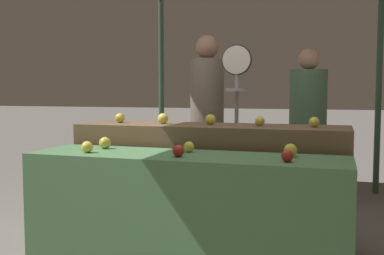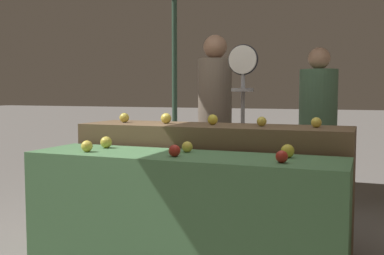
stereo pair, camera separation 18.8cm
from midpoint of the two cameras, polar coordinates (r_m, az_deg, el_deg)
name	(u,v)px [view 1 (the left image)]	position (r m, az deg, el deg)	size (l,w,h in m)	color
display_counter_front	(185,217)	(2.95, -2.77, -11.27)	(2.05, 0.55, 0.81)	#4C7A4C
display_counter_back	(210,187)	(3.48, 0.76, -7.55)	(2.05, 0.55, 0.96)	brown
apple_front_0	(87,147)	(3.05, -14.91, -2.41)	(0.08, 0.08, 0.08)	yellow
apple_front_1	(178,151)	(2.77, -3.70, -2.98)	(0.07, 0.07, 0.07)	#AD281E
apple_front_2	(287,156)	(2.60, 9.98, -3.58)	(0.07, 0.07, 0.07)	#AD281E
apple_front_3	(105,143)	(3.23, -12.64, -1.92)	(0.08, 0.08, 0.08)	gold
apple_front_4	(189,147)	(2.97, -2.21, -2.48)	(0.07, 0.07, 0.07)	yellow
apple_front_5	(290,150)	(2.80, 10.53, -2.87)	(0.08, 0.08, 0.08)	gold
apple_back_0	(120,118)	(3.70, -10.59, 1.20)	(0.08, 0.08, 0.08)	gold
apple_back_1	(163,118)	(3.54, -5.22, 1.15)	(0.08, 0.08, 0.08)	yellow
apple_back_2	(211,120)	(3.42, 0.80, 1.01)	(0.08, 0.08, 0.08)	gold
apple_back_3	(260,121)	(3.32, 7.03, 0.79)	(0.07, 0.07, 0.07)	gold
apple_back_4	(314,122)	(3.28, 13.68, 0.68)	(0.07, 0.07, 0.07)	yellow
produce_scale	(236,95)	(4.04, 4.34, 4.13)	(0.27, 0.20, 1.63)	#99999E
person_vendor_at_scale	(207,110)	(4.45, 0.71, 2.26)	(0.39, 0.39, 1.77)	#2D2D38
person_customer_left	(308,118)	(4.67, 13.38, 1.18)	(0.48, 0.48, 1.65)	#2D2D38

